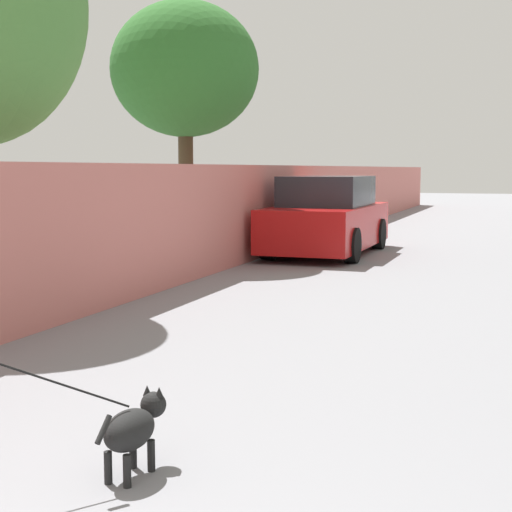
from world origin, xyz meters
The scene contains 5 objects.
ground_plane centered at (14.00, 0.00, 0.00)m, with size 80.00×80.00×0.00m, color gray.
wall_left centered at (12.00, 3.33, 0.88)m, with size 48.00×0.30×1.75m, color #CC726B.
tree_left_mid centered at (13.00, 4.54, 3.50)m, with size 2.75×2.75×4.77m.
dog centered at (3.46, 0.47, 0.27)m, with size 1.26×1.22×1.06m.
car_near centered at (14.51, 2.18, 0.72)m, with size 4.17×1.80×1.54m.
Camera 1 is at (-0.12, -1.53, 1.69)m, focal length 53.46 mm.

